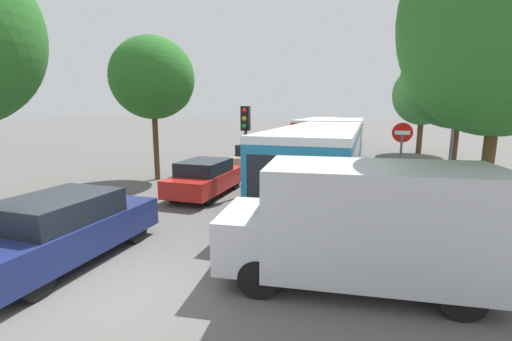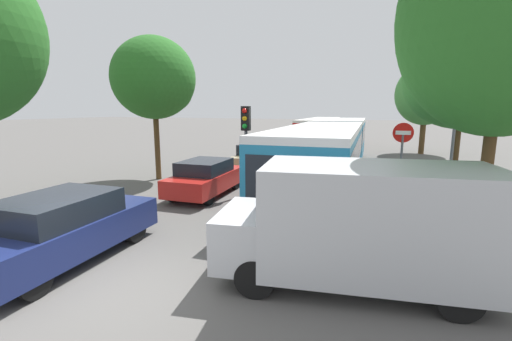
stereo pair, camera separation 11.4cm
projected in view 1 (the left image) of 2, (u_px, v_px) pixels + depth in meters
name	position (u px, v px, depth m)	size (l,w,h in m)	color
ground_plane	(115.00, 294.00, 6.22)	(200.00, 200.00, 0.00)	#565451
articulated_bus	(331.00, 146.00, 16.52)	(3.79, 17.95, 2.65)	teal
city_bus_rear	(317.00, 130.00, 31.48)	(2.98, 11.25, 2.40)	red
queued_car_navy	(63.00, 228.00, 7.40)	(2.09, 4.41, 1.50)	navy
queued_car_red	(206.00, 177.00, 13.16)	(1.92, 4.05, 1.37)	#B21E19
queued_car_tan	(258.00, 157.00, 18.19)	(2.08, 4.39, 1.49)	tan
white_van	(365.00, 222.00, 6.35)	(5.27, 2.80, 2.31)	#B7BABF
traffic_light	(245.00, 131.00, 12.77)	(0.34, 0.37, 3.40)	#56595E
no_entry_sign	(401.00, 149.00, 12.24)	(0.70, 0.08, 2.82)	#56595E
direction_sign_post	(453.00, 131.00, 11.93)	(0.10, 1.40, 3.60)	#56595E
tree_left_mid	(155.00, 80.00, 15.49)	(3.76, 3.76, 6.51)	#51381E
tree_right_near	(509.00, 22.00, 6.75)	(4.08, 4.08, 7.52)	#51381E
tree_right_mid	(460.00, 80.00, 14.67)	(4.92, 4.92, 6.88)	#51381E
tree_right_far	(423.00, 94.00, 24.75)	(4.24, 4.24, 6.57)	#51381E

